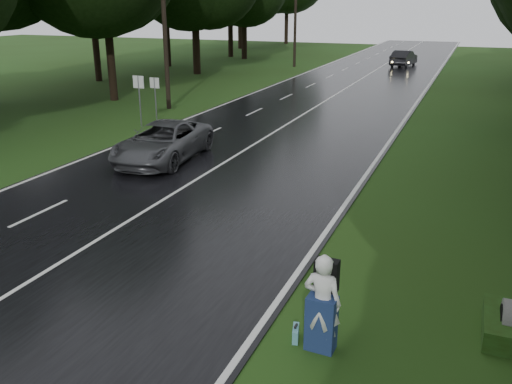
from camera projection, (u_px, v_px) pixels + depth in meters
ground at (73, 256)px, 14.21m from camera, size 160.00×160.00×0.00m
road at (301, 116)px, 31.69m from camera, size 12.00×140.00×0.04m
lane_center at (301, 115)px, 31.68m from camera, size 0.12×140.00×0.01m
grey_car at (163, 142)px, 22.49m from camera, size 3.08×5.86×1.57m
far_car at (404, 58)px, 56.11m from camera, size 2.32×5.07×1.61m
hitchhiker at (322, 306)px, 10.14m from camera, size 0.75×0.68×2.00m
suitcase at (296, 333)px, 10.65m from camera, size 0.21×0.41×0.28m
utility_pole_mid at (169, 109)px, 33.99m from camera, size 1.80×0.28×9.71m
utility_pole_far at (294, 67)px, 56.09m from camera, size 1.80×0.28×10.57m
road_sign_a at (142, 126)px, 29.11m from camera, size 0.65×0.10×2.70m
road_sign_b at (157, 121)px, 30.46m from camera, size 0.58×0.10×2.42m
tree_left_d at (114, 100)px, 36.93m from camera, size 10.45×10.45×16.33m
tree_left_e at (197, 74)px, 50.52m from camera, size 9.86×9.86×15.41m
tree_left_f at (244, 59)px, 63.99m from camera, size 9.19×9.19×14.36m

